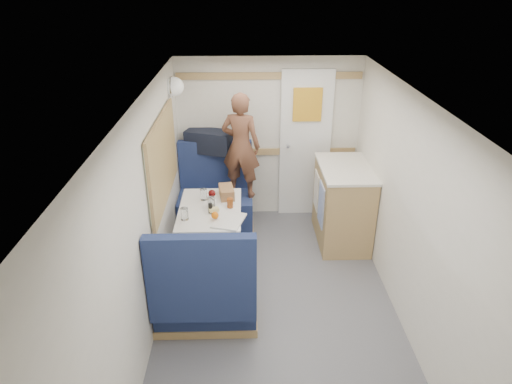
{
  "coord_description": "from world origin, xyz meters",
  "views": [
    {
      "loc": [
        -0.29,
        -3.05,
        2.87
      ],
      "look_at": [
        -0.19,
        0.9,
        0.94
      ],
      "focal_mm": 32.0,
      "sensor_mm": 36.0,
      "label": 1
    }
  ],
  "objects_px": {
    "dinette_table": "(211,222)",
    "bread_loaf": "(227,192)",
    "wine_glass": "(212,194)",
    "tumbler_right": "(211,203)",
    "galley_counter": "(342,204)",
    "duffel_bag": "(209,141)",
    "tumbler_mid": "(204,194)",
    "person": "(241,146)",
    "pepper_grinder": "(210,208)",
    "dome_light": "(174,87)",
    "cheese_block": "(214,210)",
    "bench_near": "(206,297)",
    "salt_grinder": "(215,203)",
    "bench_far": "(216,205)",
    "tumbler_left": "(184,214)",
    "tray": "(229,221)",
    "orange_fruit": "(215,215)",
    "beer_glass": "(230,203)"
  },
  "relations": [
    {
      "from": "dinette_table",
      "to": "bread_loaf",
      "type": "relative_size",
      "value": 3.55
    },
    {
      "from": "wine_glass",
      "to": "tumbler_right",
      "type": "height_order",
      "value": "wine_glass"
    },
    {
      "from": "dinette_table",
      "to": "galley_counter",
      "type": "xyz_separation_m",
      "value": [
        1.47,
        0.55,
        -0.1
      ]
    },
    {
      "from": "duffel_bag",
      "to": "tumbler_mid",
      "type": "height_order",
      "value": "duffel_bag"
    },
    {
      "from": "tumbler_right",
      "to": "person",
      "type": "bearing_deg",
      "value": 70.96
    },
    {
      "from": "tumbler_mid",
      "to": "pepper_grinder",
      "type": "xyz_separation_m",
      "value": [
        0.09,
        -0.29,
        -0.01
      ]
    },
    {
      "from": "person",
      "to": "tumbler_right",
      "type": "xyz_separation_m",
      "value": [
        -0.3,
        -0.86,
        -0.29
      ]
    },
    {
      "from": "dome_light",
      "to": "pepper_grinder",
      "type": "relative_size",
      "value": 1.96
    },
    {
      "from": "duffel_bag",
      "to": "pepper_grinder",
      "type": "height_order",
      "value": "duffel_bag"
    },
    {
      "from": "cheese_block",
      "to": "dome_light",
      "type": "bearing_deg",
      "value": 114.72
    },
    {
      "from": "bench_near",
      "to": "salt_grinder",
      "type": "height_order",
      "value": "bench_near"
    },
    {
      "from": "bench_far",
      "to": "galley_counter",
      "type": "xyz_separation_m",
      "value": [
        1.47,
        -0.31,
        0.17
      ]
    },
    {
      "from": "galley_counter",
      "to": "cheese_block",
      "type": "bearing_deg",
      "value": -155.57
    },
    {
      "from": "pepper_grinder",
      "to": "bench_near",
      "type": "bearing_deg",
      "value": -90.94
    },
    {
      "from": "bench_near",
      "to": "dome_light",
      "type": "relative_size",
      "value": 5.25
    },
    {
      "from": "tumbler_left",
      "to": "salt_grinder",
      "type": "xyz_separation_m",
      "value": [
        0.27,
        0.25,
        -0.02
      ]
    },
    {
      "from": "bench_far",
      "to": "tumbler_mid",
      "type": "distance_m",
      "value": 0.83
    },
    {
      "from": "dinette_table",
      "to": "galley_counter",
      "type": "bearing_deg",
      "value": 20.54
    },
    {
      "from": "tumbler_right",
      "to": "pepper_grinder",
      "type": "xyz_separation_m",
      "value": [
        -0.0,
        -0.09,
        -0.01
      ]
    },
    {
      "from": "bench_near",
      "to": "duffel_bag",
      "type": "xyz_separation_m",
      "value": [
        -0.06,
        1.98,
        0.73
      ]
    },
    {
      "from": "pepper_grinder",
      "to": "tumbler_mid",
      "type": "bearing_deg",
      "value": 106.85
    },
    {
      "from": "wine_glass",
      "to": "tumbler_right",
      "type": "distance_m",
      "value": 0.1
    },
    {
      "from": "person",
      "to": "tumbler_mid",
      "type": "relative_size",
      "value": 10.48
    },
    {
      "from": "dome_light",
      "to": "tumbler_right",
      "type": "distance_m",
      "value": 1.36
    },
    {
      "from": "bench_near",
      "to": "galley_counter",
      "type": "bearing_deg",
      "value": 43.94
    },
    {
      "from": "duffel_bag",
      "to": "dinette_table",
      "type": "bearing_deg",
      "value": -68.08
    },
    {
      "from": "bench_far",
      "to": "cheese_block",
      "type": "relative_size",
      "value": 10.98
    },
    {
      "from": "dinette_table",
      "to": "dome_light",
      "type": "height_order",
      "value": "dome_light"
    },
    {
      "from": "tray",
      "to": "salt_grinder",
      "type": "height_order",
      "value": "salt_grinder"
    },
    {
      "from": "tumbler_left",
      "to": "dinette_table",
      "type": "bearing_deg",
      "value": 44.89
    },
    {
      "from": "galley_counter",
      "to": "bread_loaf",
      "type": "xyz_separation_m",
      "value": [
        -1.31,
        -0.29,
        0.31
      ]
    },
    {
      "from": "dome_light",
      "to": "cheese_block",
      "type": "height_order",
      "value": "dome_light"
    },
    {
      "from": "galley_counter",
      "to": "orange_fruit",
      "type": "bearing_deg",
      "value": -150.34
    },
    {
      "from": "tumbler_mid",
      "to": "duffel_bag",
      "type": "bearing_deg",
      "value": 89.4
    },
    {
      "from": "person",
      "to": "tumbler_left",
      "type": "bearing_deg",
      "value": 80.43
    },
    {
      "from": "tray",
      "to": "orange_fruit",
      "type": "bearing_deg",
      "value": 168.93
    },
    {
      "from": "bench_far",
      "to": "wine_glass",
      "type": "xyz_separation_m",
      "value": [
        0.02,
        -0.79,
        0.54
      ]
    },
    {
      "from": "tray",
      "to": "tumbler_left",
      "type": "height_order",
      "value": "tumbler_left"
    },
    {
      "from": "tumbler_mid",
      "to": "bread_loaf",
      "type": "distance_m",
      "value": 0.24
    },
    {
      "from": "bench_near",
      "to": "salt_grinder",
      "type": "relative_size",
      "value": 12.81
    },
    {
      "from": "dome_light",
      "to": "wine_glass",
      "type": "bearing_deg",
      "value": -62.15
    },
    {
      "from": "galley_counter",
      "to": "tumbler_left",
      "type": "relative_size",
      "value": 7.59
    },
    {
      "from": "person",
      "to": "tray",
      "type": "xyz_separation_m",
      "value": [
        -0.11,
        -1.12,
        -0.34
      ]
    },
    {
      "from": "tumbler_left",
      "to": "beer_glass",
      "type": "distance_m",
      "value": 0.49
    },
    {
      "from": "galley_counter",
      "to": "bread_loaf",
      "type": "distance_m",
      "value": 1.37
    },
    {
      "from": "duffel_bag",
      "to": "tumbler_left",
      "type": "bearing_deg",
      "value": -78.18
    },
    {
      "from": "bench_near",
      "to": "orange_fruit",
      "type": "height_order",
      "value": "bench_near"
    },
    {
      "from": "dinette_table",
      "to": "dome_light",
      "type": "xyz_separation_m",
      "value": [
        -0.39,
        0.85,
        1.18
      ]
    },
    {
      "from": "beer_glass",
      "to": "orange_fruit",
      "type": "bearing_deg",
      "value": -117.66
    },
    {
      "from": "dome_light",
      "to": "tray",
      "type": "distance_m",
      "value": 1.63
    }
  ]
}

